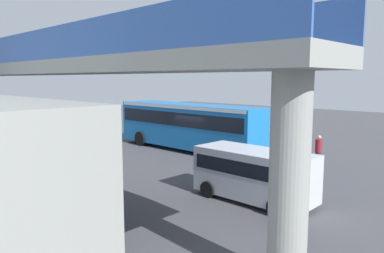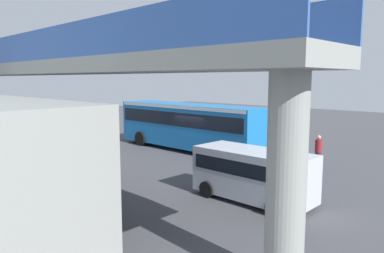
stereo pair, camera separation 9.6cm
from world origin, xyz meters
name	(u,v)px [view 2 (the right image)]	position (x,y,z in m)	size (l,w,h in m)	color
ground	(199,153)	(0.00, 0.00, 0.00)	(80.00, 80.00, 0.00)	#424247
city_bus	(189,123)	(1.29, -0.32, 1.88)	(11.54, 2.85, 3.15)	#196BB7
parked_van	(253,172)	(-7.91, 5.40, 1.18)	(4.80, 2.17, 2.05)	#B7BCC6
bicycle_red	(98,138)	(8.03, 2.63, 0.37)	(1.77, 0.44, 0.96)	black
pedestrian	(318,152)	(-7.36, -1.69, 0.89)	(0.38, 0.38, 1.79)	#2D2D38
traffic_sign	(179,115)	(5.51, -3.52, 1.89)	(0.08, 0.60, 2.80)	slate
lane_dash_leftmost	(304,160)	(-6.00, -2.76, 0.00)	(2.00, 0.20, 0.01)	silver
lane_dash_left	(249,151)	(-2.00, -2.76, 0.00)	(2.00, 0.20, 0.01)	silver
lane_dash_centre	(204,144)	(2.00, -2.76, 0.00)	(2.00, 0.20, 0.01)	silver
lane_dash_right	(169,138)	(6.00, -2.76, 0.00)	(2.00, 0.20, 0.01)	silver
pedestrian_overpass	(46,78)	(0.00, 10.04, 4.88)	(25.87, 2.60, 6.64)	gray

